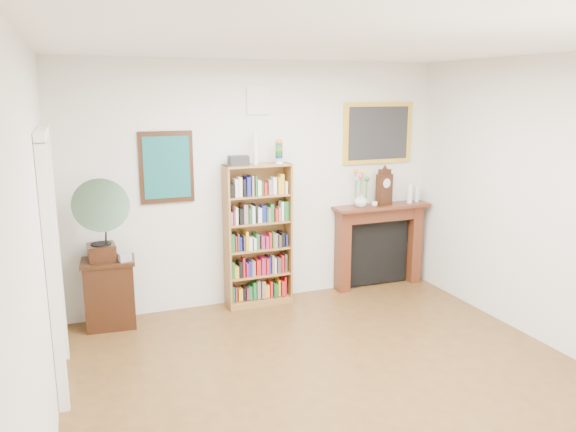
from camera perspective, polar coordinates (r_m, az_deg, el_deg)
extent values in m
cube|color=#503318|center=(4.81, 7.01, -18.26)|extent=(4.50, 5.00, 0.01)
cube|color=white|center=(4.15, 8.08, 17.23)|extent=(4.50, 5.00, 0.01)
cube|color=silver|center=(6.53, -3.01, 3.25)|extent=(4.50, 0.01, 2.80)
cube|color=silver|center=(3.78, -24.13, -4.72)|extent=(0.01, 5.00, 2.80)
cube|color=white|center=(4.58, -22.77, -6.29)|extent=(0.08, 0.08, 2.10)
cube|color=white|center=(5.48, -22.57, -3.26)|extent=(0.08, 0.08, 2.10)
cube|color=white|center=(4.84, -23.74, 7.68)|extent=(0.08, 1.02, 0.08)
cube|color=black|center=(6.23, -12.23, 4.86)|extent=(0.58, 0.03, 0.78)
cube|color=#125656|center=(6.21, -12.20, 4.84)|extent=(0.50, 0.01, 0.67)
cube|color=white|center=(6.43, -3.06, 11.61)|extent=(0.26, 0.03, 0.30)
cube|color=silver|center=(6.41, -3.01, 11.61)|extent=(0.22, 0.01, 0.26)
cube|color=gold|center=(7.08, 9.12, 8.31)|extent=(0.95, 0.03, 0.75)
cube|color=#262628|center=(7.07, 9.19, 8.30)|extent=(0.82, 0.01, 0.65)
cube|color=brown|center=(6.38, -6.21, -2.29)|extent=(0.03, 0.27, 1.65)
cube|color=brown|center=(6.60, -0.02, -1.71)|extent=(0.03, 0.27, 1.65)
cube|color=brown|center=(6.33, -3.15, 5.17)|extent=(0.76, 0.28, 0.02)
cube|color=brown|center=(6.73, -2.98, -8.54)|extent=(0.76, 0.28, 0.07)
cube|color=brown|center=(6.60, -3.40, -1.74)|extent=(0.76, 0.02, 1.65)
cube|color=brown|center=(6.62, -3.01, -5.94)|extent=(0.72, 0.26, 0.02)
cube|color=brown|center=(6.52, -3.04, -3.33)|extent=(0.72, 0.26, 0.02)
cube|color=brown|center=(6.45, -3.08, -0.65)|extent=(0.72, 0.26, 0.02)
cube|color=brown|center=(6.38, -3.11, 2.08)|extent=(0.72, 0.26, 0.02)
cube|color=black|center=(6.27, -17.63, -7.48)|extent=(0.57, 0.44, 0.74)
cube|color=#452310|center=(7.01, 5.57, -3.55)|extent=(0.14, 0.19, 1.03)
cube|color=#452310|center=(7.52, 12.63, -2.70)|extent=(0.14, 0.19, 1.03)
cube|color=#452310|center=(7.15, 9.34, 0.21)|extent=(1.17, 0.20, 0.17)
cube|color=#452310|center=(7.10, 9.53, 0.96)|extent=(1.27, 0.31, 0.04)
cube|color=black|center=(7.32, 8.97, -3.64)|extent=(0.85, 0.09, 0.82)
cube|color=black|center=(6.15, -18.41, -3.50)|extent=(0.29, 0.29, 0.17)
cylinder|color=black|center=(6.13, -18.47, -2.70)|extent=(0.22, 0.22, 0.01)
cone|color=#2C3F2D|center=(5.88, -18.63, 0.37)|extent=(0.58, 0.71, 0.70)
cube|color=silver|center=(6.06, -16.29, -4.03)|extent=(0.15, 0.15, 0.08)
cube|color=black|center=(7.07, 9.74, 2.66)|extent=(0.21, 0.15, 0.39)
cylinder|color=white|center=(7.00, 10.00, 3.30)|extent=(0.11, 0.04, 0.11)
cube|color=black|center=(7.03, 9.80, 4.43)|extent=(0.16, 0.12, 0.07)
imported|color=silver|center=(6.92, 7.41, 1.63)|extent=(0.17, 0.17, 0.17)
imported|color=silver|center=(6.98, 8.78, 1.20)|extent=(0.09, 0.09, 0.06)
cylinder|color=silver|center=(7.27, 12.28, 2.23)|extent=(0.07, 0.07, 0.24)
cylinder|color=silver|center=(7.39, 12.95, 2.21)|extent=(0.06, 0.06, 0.20)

